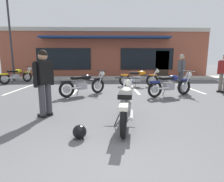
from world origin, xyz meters
name	(u,v)px	position (x,y,z in m)	size (l,w,h in m)	color
ground_plane	(106,106)	(0.00, 3.70, 0.00)	(80.00, 80.00, 0.00)	#515154
sidewalk_kerb	(106,78)	(0.00, 11.43, 0.07)	(22.00, 1.80, 0.14)	#A8A59E
brick_storefront_building	(106,54)	(0.00, 15.52, 1.95)	(16.67, 6.10, 3.89)	brown
painted_stall_lines	(106,86)	(0.00, 7.83, 0.00)	(8.49, 4.80, 0.01)	silver
motorcycle_foreground_classic	(126,104)	(0.44, 2.06, 0.46)	(0.74, 2.10, 0.98)	black
motorcycle_red_sportbike	(84,84)	(-0.89, 5.40, 0.46)	(1.78, 1.50, 0.98)	black
motorcycle_black_cruiser	(139,78)	(1.76, 7.71, 0.46)	(2.10, 0.73, 0.98)	black
motorcycle_silver_naked	(17,75)	(-5.44, 9.39, 0.46)	(1.38, 1.85, 0.98)	black
motorcycle_blue_standard	(171,85)	(2.55, 5.11, 0.46)	(2.01, 1.06, 0.98)	black
person_in_black_shirt	(224,71)	(5.12, 5.82, 0.95)	(0.39, 0.59, 1.68)	black
person_in_shorts_foreground	(181,69)	(3.66, 6.84, 0.95)	(0.28, 0.60, 1.68)	black
person_by_back_row	(44,80)	(-1.53, 2.65, 0.95)	(0.42, 0.56, 1.68)	black
helmet_on_pavement	(80,132)	(-0.49, 1.31, 0.13)	(0.26, 0.26, 0.26)	black
parking_lot_lamp_post	(9,27)	(-6.08, 10.23, 3.45)	(0.24, 0.76, 5.40)	#2D2D33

